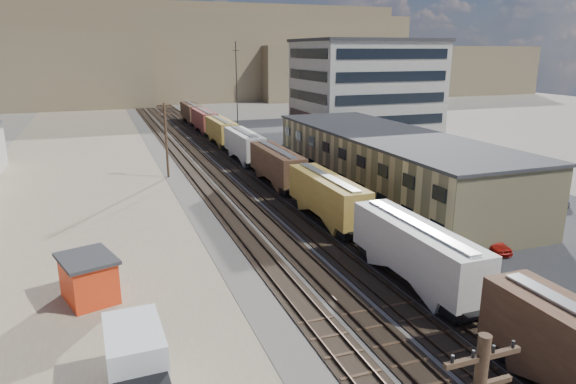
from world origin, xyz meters
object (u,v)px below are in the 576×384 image
object	(u,v)px
box_truck	(138,371)
parked_car_blue	(391,150)
maintenance_shed	(89,278)
parked_car_silver	(546,201)
utility_pole_north	(166,138)
freight_train	(259,153)
parked_car_red	(491,243)

from	to	relation	value
box_truck	parked_car_blue	bearing A→B (deg)	48.37
box_truck	maintenance_shed	size ratio (longest dim) A/B	1.37
parked_car_silver	utility_pole_north	bearing A→B (deg)	52.01
freight_train	parked_car_silver	xyz separation A→B (m)	(24.10, -26.89, -1.97)
parked_car_silver	parked_car_blue	xyz separation A→B (m)	(0.05, 31.67, 0.01)
freight_train	utility_pole_north	size ratio (longest dim) A/B	11.97
box_truck	parked_car_blue	xyz separation A→B (m)	(43.98, 49.48, -1.04)
parked_car_red	parked_car_silver	xyz separation A→B (m)	(14.13, 7.79, 0.11)
freight_train	utility_pole_north	world-z (taller)	utility_pole_north
parked_car_silver	parked_car_blue	distance (m)	31.67
utility_pole_north	freight_train	bearing A→B (deg)	-7.17
freight_train	box_truck	xyz separation A→B (m)	(-19.83, -44.70, -0.92)
maintenance_shed	parked_car_red	xyz separation A→B (m)	(32.06, -2.43, -0.91)
parked_car_silver	parked_car_blue	size ratio (longest dim) A/B	0.95
parked_car_red	box_truck	bearing A→B (deg)	-154.36
parked_car_red	parked_car_blue	world-z (taller)	parked_car_blue
box_truck	parked_car_silver	distance (m)	47.41
box_truck	maintenance_shed	xyz separation A→B (m)	(-2.26, 12.44, -0.25)
box_truck	parked_car_red	bearing A→B (deg)	18.57
box_truck	maintenance_shed	distance (m)	12.65
freight_train	parked_car_blue	size ratio (longest dim) A/B	20.14
utility_pole_north	parked_car_blue	xyz separation A→B (m)	(36.44, 3.23, -4.47)
parked_car_blue	freight_train	bearing A→B (deg)	140.92
freight_train	utility_pole_north	bearing A→B (deg)	172.83
utility_pole_north	parked_car_silver	world-z (taller)	utility_pole_north
freight_train	parked_car_blue	bearing A→B (deg)	11.19
freight_train	utility_pole_north	distance (m)	12.65
freight_train	parked_car_silver	world-z (taller)	freight_train
parked_car_red	parked_car_silver	size ratio (longest dim) A/B	0.73
maintenance_shed	parked_car_blue	world-z (taller)	maintenance_shed
utility_pole_north	parked_car_blue	bearing A→B (deg)	5.07
parked_car_red	parked_car_silver	world-z (taller)	parked_car_silver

